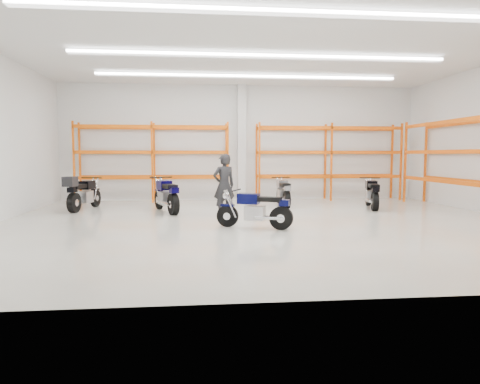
{
  "coord_description": "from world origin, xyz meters",
  "views": [
    {
      "loc": [
        -1.73,
        -10.97,
        1.78
      ],
      "look_at": [
        -0.59,
        0.5,
        0.77
      ],
      "focal_mm": 32.0,
      "sensor_mm": 36.0,
      "label": 1
    }
  ],
  "objects": [
    {
      "name": "ground",
      "position": [
        0.0,
        0.0,
        0.0
      ],
      "size": [
        14.0,
        14.0,
        0.0
      ],
      "primitive_type": "plane",
      "color": "beige",
      "rests_on": "ground"
    },
    {
      "name": "room_shell",
      "position": [
        0.0,
        0.03,
        3.28
      ],
      "size": [
        14.02,
        12.02,
        4.51
      ],
      "color": "white",
      "rests_on": "ground"
    },
    {
      "name": "motorcycle_main",
      "position": [
        -0.3,
        -0.83,
        0.44
      ],
      "size": [
        1.8,
        0.93,
        0.94
      ],
      "color": "black",
      "rests_on": "ground"
    },
    {
      "name": "motorcycle_back_a",
      "position": [
        -5.41,
        3.06,
        0.54
      ],
      "size": [
        0.84,
        2.18,
        1.12
      ],
      "color": "black",
      "rests_on": "ground"
    },
    {
      "name": "motorcycle_back_b",
      "position": [
        -2.69,
        2.33,
        0.5
      ],
      "size": [
        1.0,
        2.1,
        1.08
      ],
      "color": "black",
      "rests_on": "ground"
    },
    {
      "name": "motorcycle_back_c",
      "position": [
        1.23,
        3.6,
        0.46
      ],
      "size": [
        0.66,
        2.0,
        0.98
      ],
      "color": "black",
      "rests_on": "ground"
    },
    {
      "name": "motorcycle_back_d",
      "position": [
        4.01,
        2.61,
        0.47
      ],
      "size": [
        0.84,
        2.02,
        1.01
      ],
      "color": "black",
      "rests_on": "ground"
    },
    {
      "name": "standing_man",
      "position": [
        -0.98,
        1.21,
        0.9
      ],
      "size": [
        0.77,
        0.63,
        1.81
      ],
      "primitive_type": "imported",
      "rotation": [
        0.0,
        0.0,
        3.48
      ],
      "color": "black",
      "rests_on": "ground"
    },
    {
      "name": "structural_column",
      "position": [
        0.0,
        5.82,
        2.25
      ],
      "size": [
        0.32,
        0.32,
        4.5
      ],
      "primitive_type": "cube",
      "color": "white",
      "rests_on": "ground"
    },
    {
      "name": "pallet_racking_back_left",
      "position": [
        -3.4,
        5.48,
        1.79
      ],
      "size": [
        5.67,
        0.87,
        3.0
      ],
      "color": "orange",
      "rests_on": "ground"
    },
    {
      "name": "pallet_racking_back_right",
      "position": [
        3.4,
        5.48,
        1.79
      ],
      "size": [
        5.67,
        0.87,
        3.0
      ],
      "color": "orange",
      "rests_on": "ground"
    }
  ]
}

